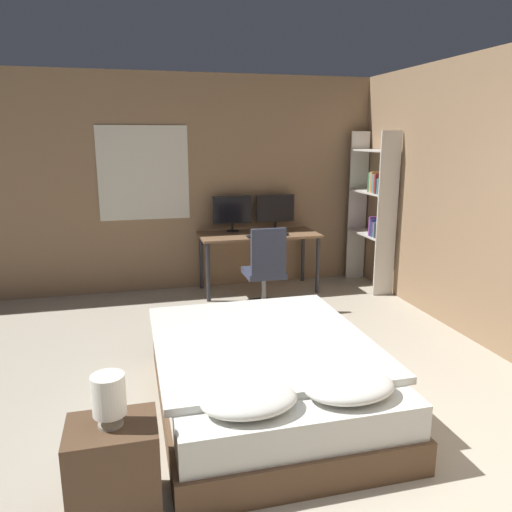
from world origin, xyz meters
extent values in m
cube|color=#8E7051|center=(0.00, 4.39, 1.35)|extent=(12.00, 0.06, 2.70)
cube|color=silver|center=(-1.09, 4.35, 1.50)|extent=(1.10, 0.01, 1.15)
cube|color=black|center=(-1.09, 4.36, 1.50)|extent=(1.02, 0.01, 1.07)
cube|color=brown|center=(-0.40, 1.22, 0.11)|extent=(1.50, 2.03, 0.22)
cube|color=silver|center=(-0.40, 1.22, 0.33)|extent=(1.44, 1.97, 0.22)
cube|color=silver|center=(-0.40, 1.34, 0.47)|extent=(1.54, 1.70, 0.05)
ellipsoid|color=silver|center=(-0.71, 0.46, 0.51)|extent=(0.55, 0.38, 0.13)
ellipsoid|color=silver|center=(-0.10, 0.46, 0.51)|extent=(0.55, 0.38, 0.13)
cube|color=brown|center=(-1.45, 0.40, 0.25)|extent=(0.46, 0.36, 0.50)
cylinder|color=gray|center=(-1.45, 0.40, 0.51)|extent=(0.13, 0.13, 0.01)
cylinder|color=gray|center=(-1.45, 0.40, 0.54)|extent=(0.02, 0.02, 0.05)
cylinder|color=silver|center=(-1.45, 0.40, 0.67)|extent=(0.17, 0.17, 0.21)
cube|color=#846042|center=(0.27, 3.99, 0.73)|extent=(1.49, 0.66, 0.03)
cylinder|color=#2D2D33|center=(-0.42, 3.71, 0.36)|extent=(0.05, 0.05, 0.72)
cylinder|color=#2D2D33|center=(0.97, 3.71, 0.36)|extent=(0.05, 0.05, 0.72)
cylinder|color=#2D2D33|center=(-0.42, 4.27, 0.36)|extent=(0.05, 0.05, 0.72)
cylinder|color=#2D2D33|center=(0.97, 4.27, 0.36)|extent=(0.05, 0.05, 0.72)
cylinder|color=black|center=(-0.01, 4.22, 0.75)|extent=(0.16, 0.16, 0.01)
cylinder|color=black|center=(-0.01, 4.22, 0.81)|extent=(0.03, 0.03, 0.09)
cube|color=black|center=(-0.01, 4.22, 1.03)|extent=(0.51, 0.03, 0.35)
cube|color=black|center=(-0.01, 4.21, 1.03)|extent=(0.48, 0.00, 0.32)
cylinder|color=black|center=(0.56, 4.22, 0.75)|extent=(0.16, 0.16, 0.01)
cylinder|color=black|center=(0.56, 4.22, 0.81)|extent=(0.03, 0.03, 0.09)
cube|color=black|center=(0.56, 4.22, 1.03)|extent=(0.51, 0.03, 0.35)
cube|color=black|center=(0.56, 4.21, 1.03)|extent=(0.48, 0.00, 0.32)
cube|color=black|center=(0.27, 3.77, 0.76)|extent=(0.40, 0.13, 0.02)
ellipsoid|color=black|center=(0.57, 3.77, 0.77)|extent=(0.07, 0.05, 0.04)
cylinder|color=black|center=(0.16, 3.32, 0.02)|extent=(0.52, 0.52, 0.04)
cylinder|color=gray|center=(0.16, 3.32, 0.21)|extent=(0.05, 0.05, 0.35)
cube|color=#33384C|center=(0.16, 3.32, 0.42)|extent=(0.43, 0.43, 0.07)
cube|color=#33384C|center=(0.16, 3.13, 0.71)|extent=(0.39, 0.05, 0.51)
cube|color=beige|center=(1.73, 3.42, 1.00)|extent=(0.26, 0.02, 2.01)
cube|color=beige|center=(1.73, 4.23, 1.00)|extent=(0.26, 0.02, 2.01)
cube|color=beige|center=(1.73, 3.82, 0.70)|extent=(0.26, 0.79, 0.02)
cube|color=beige|center=(1.73, 3.82, 1.24)|extent=(0.26, 0.79, 0.02)
cube|color=beige|center=(1.73, 3.82, 1.77)|extent=(0.26, 0.79, 0.02)
cube|color=orange|center=(1.73, 3.45, 0.81)|extent=(0.21, 0.03, 0.20)
cube|color=#28282D|center=(1.73, 3.50, 0.80)|extent=(0.21, 0.04, 0.18)
cube|color=teal|center=(1.73, 3.54, 0.81)|extent=(0.21, 0.03, 0.19)
cube|color=#7A387F|center=(1.73, 3.58, 0.81)|extent=(0.21, 0.02, 0.19)
cube|color=#2D4784|center=(1.73, 3.61, 0.82)|extent=(0.21, 0.02, 0.22)
cube|color=#7A387F|center=(1.73, 3.66, 0.84)|extent=(0.21, 0.04, 0.24)
cube|color=#337042|center=(1.73, 3.46, 1.35)|extent=(0.21, 0.04, 0.19)
cube|color=teal|center=(1.73, 3.50, 1.35)|extent=(0.21, 0.03, 0.19)
cube|color=#28282D|center=(1.73, 3.54, 1.35)|extent=(0.21, 0.03, 0.18)
cube|color=#B2332D|center=(1.73, 3.58, 1.38)|extent=(0.21, 0.03, 0.24)
cube|color=teal|center=(1.73, 3.62, 1.37)|extent=(0.21, 0.04, 0.23)
cube|color=orange|center=(1.73, 3.66, 1.39)|extent=(0.21, 0.03, 0.26)
cube|color=#BCB29E|center=(1.73, 3.70, 1.38)|extent=(0.21, 0.03, 0.25)
cube|color=#337042|center=(1.73, 3.74, 1.38)|extent=(0.21, 0.04, 0.24)
camera|label=1|loc=(-1.29, -1.99, 1.93)|focal=35.00mm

